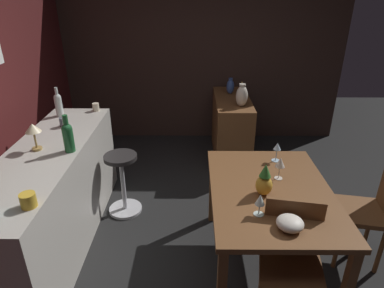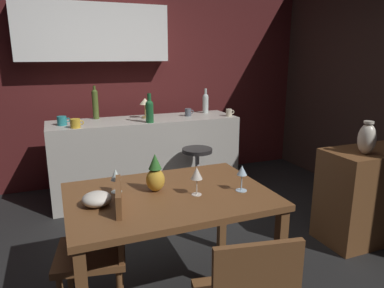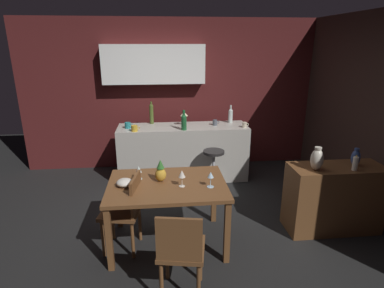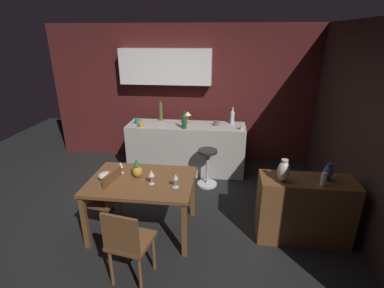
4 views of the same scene
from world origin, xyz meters
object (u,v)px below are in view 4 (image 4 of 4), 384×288
at_px(cup_slate, 216,123).
at_px(cup_mustard, 141,125).
at_px(wine_glass_left, 176,178).
at_px(pineapple_centerpiece, 137,169).
at_px(cup_teal, 138,121).
at_px(chair_near_window, 107,198).
at_px(cup_cream, 242,127).
at_px(wine_glass_right, 121,165).
at_px(pillar_candle_tall, 324,179).
at_px(wine_bottle_green, 184,121).
at_px(wine_bottle_olive, 161,111).
at_px(bar_stool, 207,167).
at_px(wine_glass_center, 151,174).
at_px(counter_lamp, 188,114).
at_px(dining_table, 142,186).
at_px(sideboard_cabinet, 304,209).
at_px(chair_by_doorway, 128,242).
at_px(vase_ceramic_blue, 328,172).
at_px(wine_bottle_clear, 232,117).
at_px(vase_ceramic_ivory, 284,171).
at_px(fruit_bowl, 105,176).

height_order(cup_slate, cup_mustard, cup_mustard).
bearing_deg(wine_glass_left, pineapple_centerpiece, 158.32).
bearing_deg(cup_teal, wine_glass_left, -61.89).
relative_size(chair_near_window, cup_slate, 7.90).
bearing_deg(cup_cream, wine_glass_right, -136.97).
bearing_deg(pillar_candle_tall, wine_bottle_green, 138.00).
relative_size(wine_glass_left, wine_bottle_olive, 0.46).
bearing_deg(chair_near_window, bar_stool, 48.84).
xyz_separation_m(wine_bottle_green, cup_slate, (0.53, 0.24, -0.09)).
distance_m(wine_glass_left, wine_glass_center, 0.30).
height_order(chair_near_window, wine_bottle_green, wine_bottle_green).
bearing_deg(wine_glass_right, cup_cream, 43.03).
bearing_deg(cup_slate, wine_bottle_olive, 168.36).
distance_m(wine_glass_right, counter_lamp, 1.85).
bearing_deg(cup_mustard, wine_glass_right, -84.38).
xyz_separation_m(wine_bottle_olive, counter_lamp, (0.53, -0.17, -0.01)).
bearing_deg(dining_table, cup_cream, 51.81).
distance_m(sideboard_cabinet, pineapple_centerpiece, 2.10).
relative_size(chair_by_doorway, pineapple_centerpiece, 3.51).
height_order(chair_by_doorway, vase_ceramic_blue, vase_ceramic_blue).
distance_m(wine_bottle_clear, pillar_candle_tall, 2.23).
distance_m(wine_bottle_olive, cup_teal, 0.47).
bearing_deg(wine_bottle_clear, cup_mustard, -166.38).
bearing_deg(wine_bottle_green, counter_lamp, 85.10).
bearing_deg(wine_bottle_clear, dining_table, -119.81).
bearing_deg(chair_near_window, pillar_candle_tall, 0.55).
bearing_deg(wine_glass_left, counter_lamp, 93.44).
xyz_separation_m(bar_stool, vase_ceramic_blue, (1.46, -1.19, 0.58)).
xyz_separation_m(bar_stool, vase_ceramic_ivory, (0.95, -1.27, 0.61)).
height_order(pillar_candle_tall, vase_ceramic_blue, vase_ceramic_blue).
height_order(chair_near_window, pineapple_centerpiece, pineapple_centerpiece).
bearing_deg(chair_near_window, pineapple_centerpiece, 19.45).
relative_size(dining_table, chair_near_window, 1.47).
height_order(fruit_bowl, wine_bottle_green, wine_bottle_green).
xyz_separation_m(cup_cream, vase_ceramic_ivory, (0.40, -1.62, 0.01)).
relative_size(dining_table, cup_cream, 12.08).
bearing_deg(vase_ceramic_blue, chair_near_window, -176.52).
distance_m(wine_glass_center, vase_ceramic_ivory, 1.53).
bearing_deg(vase_ceramic_blue, wine_bottle_olive, 141.05).
height_order(dining_table, counter_lamp, counter_lamp).
xyz_separation_m(chair_by_doorway, cup_teal, (-0.66, 2.61, 0.45)).
bearing_deg(vase_ceramic_ivory, cup_cream, 103.74).
bearing_deg(vase_ceramic_ivory, wine_glass_right, 176.26).
height_order(fruit_bowl, vase_ceramic_blue, vase_ceramic_blue).
bearing_deg(chair_by_doorway, cup_cream, 64.12).
bearing_deg(pineapple_centerpiece, cup_teal, 106.38).
bearing_deg(fruit_bowl, wine_bottle_olive, 82.94).
distance_m(dining_table, fruit_bowl, 0.47).
bearing_deg(cup_slate, wine_bottle_clear, 26.31).
xyz_separation_m(cup_mustard, vase_ceramic_ivory, (2.13, -1.56, 0.00)).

